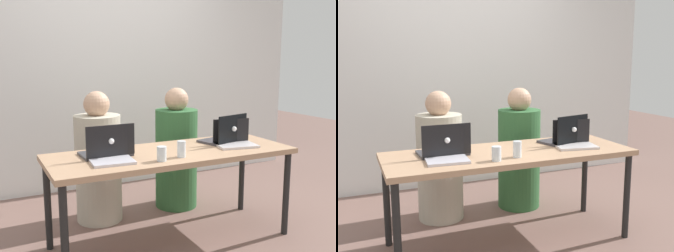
% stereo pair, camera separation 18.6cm
% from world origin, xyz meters
% --- Properties ---
extents(ground_plane, '(12.00, 12.00, 0.00)m').
position_xyz_m(ground_plane, '(0.00, 0.00, 0.00)').
color(ground_plane, '#775A51').
extents(back_wall, '(4.77, 0.10, 2.54)m').
position_xyz_m(back_wall, '(0.00, 1.58, 1.27)').
color(back_wall, silver).
rests_on(back_wall, ground).
extents(desk, '(1.84, 0.68, 0.71)m').
position_xyz_m(desk, '(0.00, 0.00, 0.65)').
color(desk, tan).
rests_on(desk, ground).
extents(person_on_left, '(0.46, 0.46, 1.12)m').
position_xyz_m(person_on_left, '(-0.38, 0.65, 0.50)').
color(person_on_left, '#BCB5A0').
rests_on(person_on_left, ground).
extents(person_on_right, '(0.47, 0.47, 1.13)m').
position_xyz_m(person_on_right, '(0.38, 0.65, 0.50)').
color(person_on_right, '#316436').
rests_on(person_on_right, ground).
extents(laptop_back_right, '(0.38, 0.32, 0.24)m').
position_xyz_m(laptop_back_right, '(0.52, 0.08, 0.76)').
color(laptop_back_right, '#37363D').
rests_on(laptop_back_right, desk).
extents(laptop_front_right, '(0.34, 0.26, 0.20)m').
position_xyz_m(laptop_front_right, '(0.53, -0.05, 0.76)').
color(laptop_front_right, silver).
rests_on(laptop_front_right, desk).
extents(laptop_front_left, '(0.30, 0.26, 0.21)m').
position_xyz_m(laptop_front_left, '(-0.50, -0.07, 0.76)').
color(laptop_front_left, silver).
rests_on(laptop_front_left, desk).
extents(laptop_back_left, '(0.35, 0.28, 0.24)m').
position_xyz_m(laptop_back_left, '(-0.48, 0.07, 0.76)').
color(laptop_back_left, '#37373E').
rests_on(laptop_back_left, desk).
extents(water_glass_left, '(0.07, 0.07, 0.10)m').
position_xyz_m(water_glass_left, '(-0.19, -0.22, 0.75)').
color(water_glass_left, silver).
rests_on(water_glass_left, desk).
extents(water_glass_center, '(0.06, 0.06, 0.12)m').
position_xyz_m(water_glass_center, '(-0.02, -0.18, 0.76)').
color(water_glass_center, silver).
rests_on(water_glass_center, desk).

